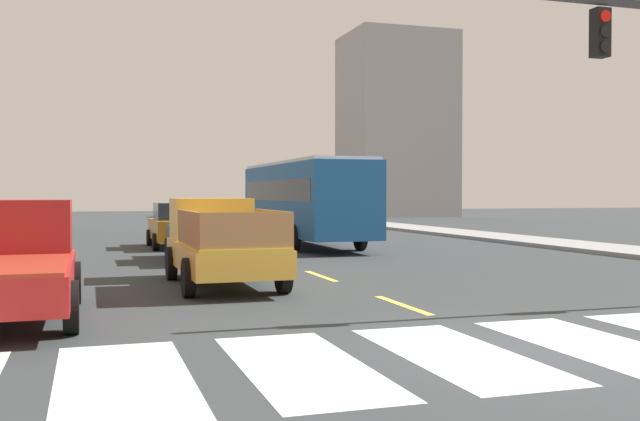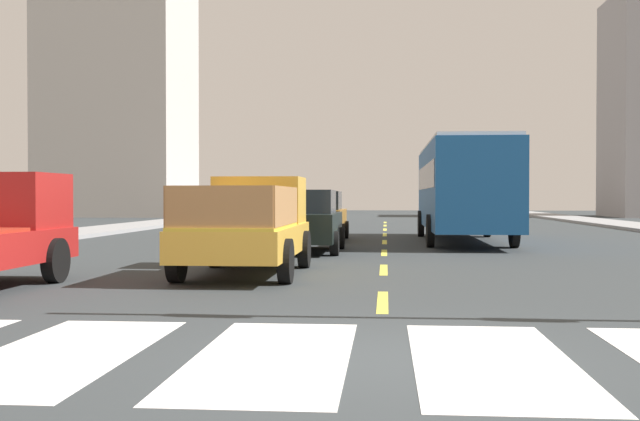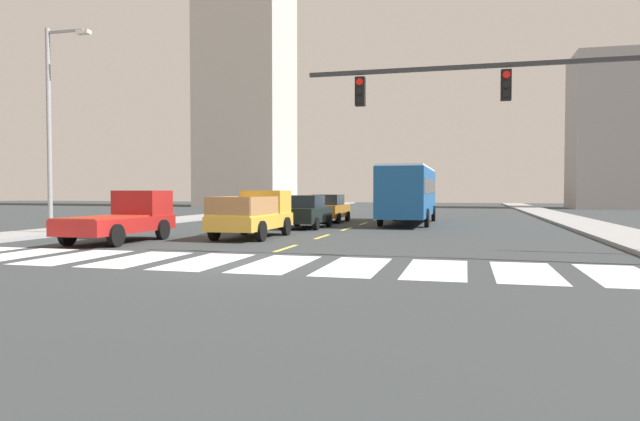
{
  "view_description": "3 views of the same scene",
  "coord_description": "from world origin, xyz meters",
  "px_view_note": "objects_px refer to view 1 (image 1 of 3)",
  "views": [
    {
      "loc": [
        -5.57,
        -8.39,
        2.08
      ],
      "look_at": [
        1.97,
        15.24,
        1.5
      ],
      "focal_mm": 40.89,
      "sensor_mm": 36.0,
      "label": 1
    },
    {
      "loc": [
        0.05,
        -7.42,
        1.54
      ],
      "look_at": [
        -1.76,
        13.92,
        1.16
      ],
      "focal_mm": 43.9,
      "sensor_mm": 36.0,
      "label": 2
    },
    {
      "loc": [
        5.91,
        -14.29,
        1.95
      ],
      "look_at": [
        -2.04,
        16.52,
        0.84
      ],
      "focal_mm": 31.9,
      "sensor_mm": 36.0,
      "label": 3
    }
  ],
  "objects_px": {
    "pickup_stakebed": "(220,243)",
    "city_bus": "(304,197)",
    "pickup_dark": "(13,262)",
    "sedan_near_left": "(203,233)",
    "sedan_far": "(177,225)"
  },
  "relations": [
    {
      "from": "pickup_stakebed",
      "to": "city_bus",
      "type": "height_order",
      "value": "city_bus"
    },
    {
      "from": "pickup_dark",
      "to": "sedan_near_left",
      "type": "relative_size",
      "value": 1.18
    },
    {
      "from": "sedan_far",
      "to": "pickup_stakebed",
      "type": "bearing_deg",
      "value": -88.99
    },
    {
      "from": "sedan_far",
      "to": "sedan_near_left",
      "type": "relative_size",
      "value": 1.0
    },
    {
      "from": "city_bus",
      "to": "sedan_near_left",
      "type": "bearing_deg",
      "value": -132.3
    },
    {
      "from": "city_bus",
      "to": "sedan_near_left",
      "type": "relative_size",
      "value": 2.45
    },
    {
      "from": "city_bus",
      "to": "sedan_near_left",
      "type": "xyz_separation_m",
      "value": [
        -4.82,
        -5.24,
        -1.09
      ]
    },
    {
      "from": "pickup_stakebed",
      "to": "sedan_near_left",
      "type": "bearing_deg",
      "value": 87.69
    },
    {
      "from": "sedan_near_left",
      "to": "sedan_far",
      "type": "bearing_deg",
      "value": 90.83
    },
    {
      "from": "city_bus",
      "to": "pickup_dark",
      "type": "bearing_deg",
      "value": -122.92
    },
    {
      "from": "pickup_stakebed",
      "to": "pickup_dark",
      "type": "relative_size",
      "value": 1.0
    },
    {
      "from": "pickup_stakebed",
      "to": "sedan_near_left",
      "type": "relative_size",
      "value": 1.18
    },
    {
      "from": "pickup_dark",
      "to": "city_bus",
      "type": "relative_size",
      "value": 0.48
    },
    {
      "from": "pickup_stakebed",
      "to": "sedan_far",
      "type": "height_order",
      "value": "pickup_stakebed"
    },
    {
      "from": "pickup_stakebed",
      "to": "pickup_dark",
      "type": "bearing_deg",
      "value": -139.2
    }
  ]
}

